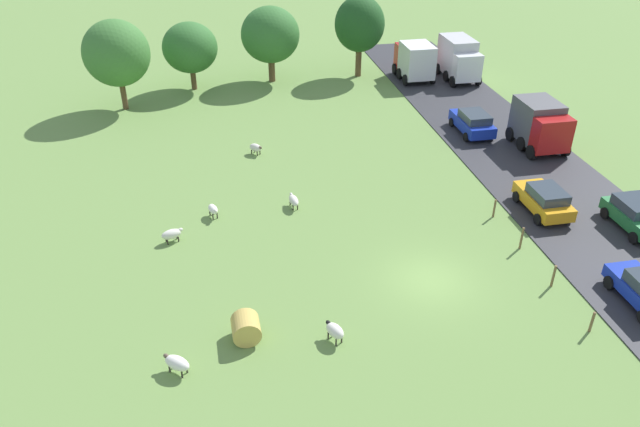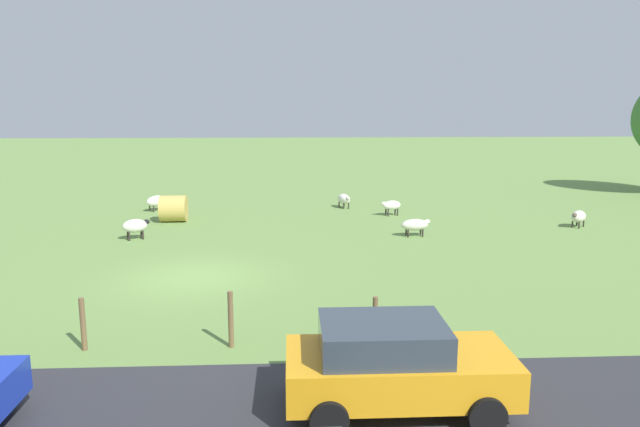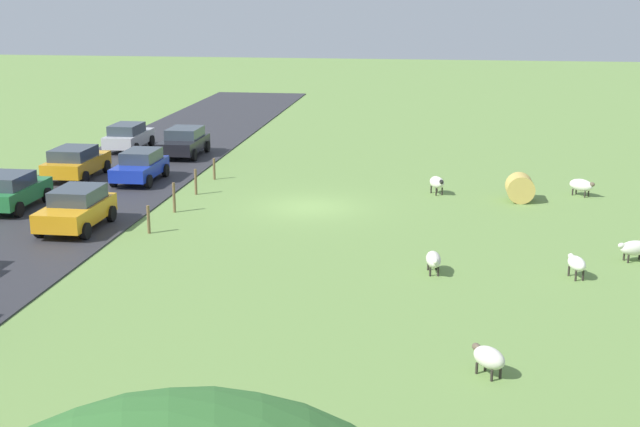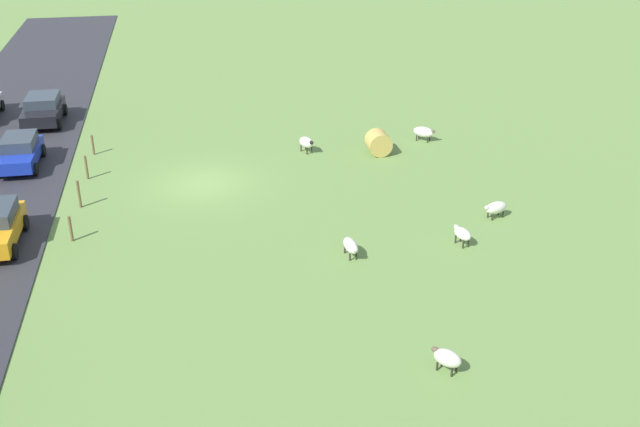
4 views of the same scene
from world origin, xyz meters
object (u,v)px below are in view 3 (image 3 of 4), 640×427
at_px(sheep_0, 634,248).
at_px(sheep_2, 581,185).
at_px(sheep_4, 437,183).
at_px(sheep_5, 576,263).
at_px(sheep_1, 434,260).
at_px(car_5, 9,190).
at_px(car_3, 76,162).
at_px(car_1, 76,208).
at_px(car_2, 140,165).
at_px(car_4, 184,141).
at_px(sheep_3, 489,358).
at_px(car_6, 128,136).
at_px(hay_bale_0, 520,188).

height_order(sheep_0, sheep_2, sheep_2).
relative_size(sheep_4, sheep_5, 1.05).
height_order(sheep_1, sheep_2, sheep_2).
distance_m(sheep_5, car_5, 23.39).
height_order(sheep_4, car_3, car_3).
bearing_deg(car_1, sheep_5, 170.47).
xyz_separation_m(sheep_1, car_1, (13.94, -3.30, 0.40)).
bearing_deg(car_1, sheep_1, 166.67).
distance_m(sheep_2, car_3, 24.35).
bearing_deg(car_3, car_5, 87.58).
relative_size(sheep_4, car_2, 0.29).
bearing_deg(car_4, sheep_3, 121.09).
height_order(sheep_2, car_5, car_5).
bearing_deg(sheep_5, car_6, -40.73).
xyz_separation_m(sheep_1, car_3, (17.80, -12.00, 0.40)).
distance_m(sheep_0, car_4, 26.54).
bearing_deg(car_5, car_4, -107.04).
xyz_separation_m(hay_bale_0, car_3, (21.48, -1.49, 0.27)).
bearing_deg(car_3, sheep_5, 152.24).
bearing_deg(sheep_4, car_3, -2.14).
height_order(car_2, car_4, car_4).
distance_m(sheep_4, car_5, 18.89).
distance_m(sheep_1, car_5, 18.98).
bearing_deg(car_3, sheep_1, 146.03).
bearing_deg(sheep_0, car_3, -21.42).
bearing_deg(sheep_5, sheep_0, -136.86).
bearing_deg(car_2, sheep_4, 178.35).
relative_size(sheep_1, car_4, 0.31).
relative_size(sheep_1, car_2, 0.32).
xyz_separation_m(sheep_2, sheep_4, (6.54, 0.58, 0.04)).
bearing_deg(sheep_2, car_3, -0.20).
bearing_deg(sheep_4, sheep_5, 112.58).
xyz_separation_m(sheep_1, car_4, (14.21, -18.38, 0.39)).
bearing_deg(sheep_4, car_5, 16.98).
distance_m(car_2, car_6, 8.66).
distance_m(sheep_5, hay_bale_0, 10.37).
bearing_deg(sheep_3, sheep_0, -118.90).
bearing_deg(sheep_2, sheep_5, 80.78).
height_order(car_2, car_3, car_3).
xyz_separation_m(car_2, car_5, (3.69, 5.93, 0.03)).
distance_m(hay_bale_0, car_4, 19.54).
bearing_deg(hay_bale_0, sheep_5, 95.34).
bearing_deg(car_5, sheep_2, -166.08).
bearing_deg(car_4, sheep_0, 142.71).
relative_size(car_1, car_5, 1.00).
bearing_deg(car_2, sheep_3, 129.31).
xyz_separation_m(car_2, car_6, (3.57, -7.89, 0.02)).
bearing_deg(sheep_1, car_1, -13.33).
relative_size(sheep_3, car_5, 0.26).
distance_m(sheep_1, car_1, 14.33).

